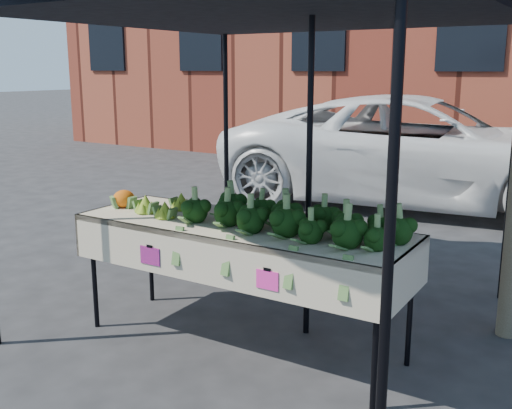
# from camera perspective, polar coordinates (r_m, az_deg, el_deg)

# --- Properties ---
(ground) EXTENTS (90.00, 90.00, 0.00)m
(ground) POSITION_cam_1_polar(r_m,az_deg,el_deg) (4.48, -0.66, -13.07)
(ground) COLOR #242426
(table) EXTENTS (2.41, 0.84, 0.90)m
(table) POSITION_cam_1_polar(r_m,az_deg,el_deg) (4.30, -1.44, -7.66)
(table) COLOR beige
(table) RESTS_ON ground
(canopy) EXTENTS (3.16, 3.16, 2.74)m
(canopy) POSITION_cam_1_polar(r_m,az_deg,el_deg) (4.53, 1.59, 5.38)
(canopy) COLOR black
(canopy) RESTS_ON ground
(broccoli_heap) EXTENTS (1.58, 0.55, 0.24)m
(broccoli_heap) POSITION_cam_1_polar(r_m,az_deg,el_deg) (3.96, 3.41, -0.89)
(broccoli_heap) COLOR black
(broccoli_heap) RESTS_ON table
(romanesco_cluster) EXTENTS (0.41, 0.45, 0.18)m
(romanesco_cluster) POSITION_cam_1_polar(r_m,az_deg,el_deg) (4.53, -8.59, 0.37)
(romanesco_cluster) COLOR #84A731
(romanesco_cluster) RESTS_ON table
(cauliflower_pair) EXTENTS (0.18, 0.18, 0.16)m
(cauliflower_pair) POSITION_cam_1_polar(r_m,az_deg,el_deg) (4.76, -12.37, 0.71)
(cauliflower_pair) COLOR orange
(cauliflower_pair) RESTS_ON table
(vehicle) EXTENTS (1.96, 2.83, 5.69)m
(vehicle) POSITION_cam_1_polar(r_m,az_deg,el_deg) (9.05, 16.05, 17.91)
(vehicle) COLOR white
(vehicle) RESTS_ON ground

